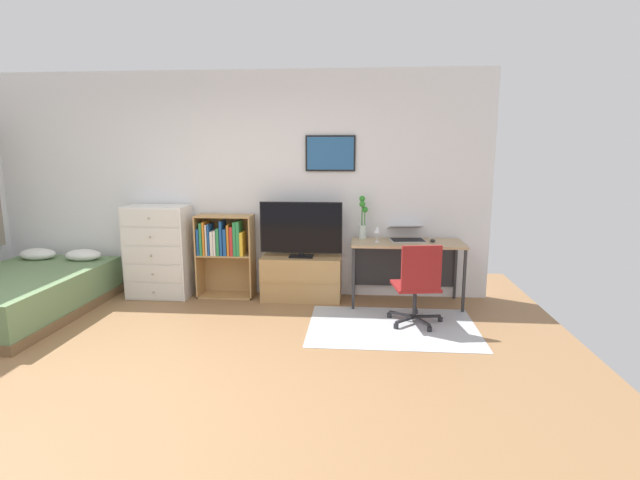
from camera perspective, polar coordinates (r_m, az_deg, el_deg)
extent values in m
plane|color=#936B44|center=(4.11, -18.00, -15.54)|extent=(7.20, 7.20, 0.00)
cube|color=white|center=(6.02, -9.85, 6.41)|extent=(6.12, 0.06, 2.70)
cube|color=black|center=(5.78, 1.24, 10.21)|extent=(0.59, 0.02, 0.42)
cube|color=#285B93|center=(5.77, 1.23, 10.21)|extent=(0.55, 0.01, 0.38)
cube|color=#B2B7BC|center=(5.04, 8.55, -10.10)|extent=(1.70, 1.20, 0.01)
cube|color=brown|center=(6.21, -31.88, -7.17)|extent=(1.35, 2.05, 0.10)
cube|color=#6B8C5B|center=(6.15, -32.09, -5.16)|extent=(1.31, 2.01, 0.35)
ellipsoid|color=white|center=(6.88, -30.41, -1.45)|extent=(0.44, 0.28, 0.14)
ellipsoid|color=white|center=(6.55, -26.21, -1.61)|extent=(0.44, 0.28, 0.14)
cube|color=white|center=(6.17, -18.49, -1.30)|extent=(0.74, 0.42, 1.12)
cube|color=silver|center=(6.09, -19.04, -5.80)|extent=(0.70, 0.01, 0.20)
sphere|color=#A59E8C|center=(6.07, -19.10, -5.84)|extent=(0.03, 0.03, 0.03)
cube|color=silver|center=(6.03, -19.16, -3.78)|extent=(0.70, 0.01, 0.20)
sphere|color=#A59E8C|center=(6.02, -19.22, -3.82)|extent=(0.03, 0.03, 0.03)
cube|color=silver|center=(5.98, -19.29, -1.72)|extent=(0.70, 0.01, 0.20)
sphere|color=#A59E8C|center=(5.97, -19.35, -1.76)|extent=(0.03, 0.03, 0.03)
cube|color=silver|center=(5.94, -19.42, 0.36)|extent=(0.70, 0.01, 0.20)
sphere|color=#A59E8C|center=(5.93, -19.48, 0.33)|extent=(0.03, 0.03, 0.03)
cube|color=silver|center=(5.91, -19.55, 2.47)|extent=(0.70, 0.01, 0.20)
sphere|color=#A59E8C|center=(5.89, -19.62, 2.45)|extent=(0.03, 0.03, 0.03)
cube|color=tan|center=(6.07, -14.10, -1.81)|extent=(0.02, 0.30, 1.01)
cube|color=tan|center=(5.89, -8.01, -1.96)|extent=(0.02, 0.30, 1.01)
cube|color=tan|center=(6.10, -10.93, -6.42)|extent=(0.68, 0.30, 0.02)
cube|color=tan|center=(5.97, -11.10, -1.70)|extent=(0.64, 0.30, 0.02)
cube|color=tan|center=(5.89, -11.27, 2.81)|extent=(0.64, 0.30, 0.02)
cube|color=tan|center=(6.11, -10.73, -1.59)|extent=(0.68, 0.01, 1.01)
cube|color=#1E519E|center=(5.99, -13.98, -0.14)|extent=(0.03, 0.22, 0.32)
cube|color=#2D8C4C|center=(5.97, -13.69, 0.19)|extent=(0.03, 0.20, 0.39)
cube|color=orange|center=(5.97, -13.34, 0.26)|extent=(0.03, 0.22, 0.40)
cube|color=white|center=(5.95, -13.07, 0.10)|extent=(0.02, 0.21, 0.37)
cube|color=#1E519E|center=(5.94, -12.82, 0.11)|extent=(0.02, 0.20, 0.38)
cube|color=white|center=(5.94, -12.48, -0.30)|extent=(0.03, 0.20, 0.29)
cube|color=white|center=(5.91, -12.19, -0.30)|extent=(0.03, 0.17, 0.30)
cube|color=#2D8C4C|center=(5.91, -11.80, -0.14)|extent=(0.03, 0.20, 0.33)
cube|color=#1E519E|center=(5.90, -11.42, 0.26)|extent=(0.03, 0.21, 0.41)
cube|color=#1E519E|center=(5.90, -10.98, -0.16)|extent=(0.04, 0.22, 0.32)
cube|color=orange|center=(5.87, -10.64, 0.05)|extent=(0.03, 0.20, 0.37)
cube|color=red|center=(5.87, -10.29, -0.07)|extent=(0.04, 0.20, 0.35)
cube|color=#2D8C4C|center=(5.85, -9.88, 0.21)|extent=(0.04, 0.21, 0.40)
cube|color=#2D8C4C|center=(5.85, -9.49, 0.25)|extent=(0.04, 0.21, 0.41)
cube|color=gold|center=(5.83, -9.13, -0.40)|extent=(0.04, 0.18, 0.28)
cube|color=tan|center=(5.80, -2.20, -4.52)|extent=(0.94, 0.40, 0.52)
cube|color=tan|center=(5.61, -2.45, -5.06)|extent=(0.94, 0.01, 0.02)
cube|color=black|center=(5.72, -2.24, -1.94)|extent=(0.28, 0.16, 0.02)
cube|color=black|center=(5.71, -2.25, -1.59)|extent=(0.06, 0.04, 0.05)
cube|color=black|center=(5.65, -2.27, 1.49)|extent=(0.97, 0.02, 0.60)
cube|color=black|center=(5.64, -2.28, 1.47)|extent=(0.94, 0.01, 0.57)
cube|color=tan|center=(5.61, 10.28, -0.36)|extent=(1.28, 0.56, 0.03)
cube|color=#2D2D30|center=(5.42, 3.97, -4.60)|extent=(0.03, 0.03, 0.71)
cube|color=#2D2D30|center=(5.54, 16.68, -4.69)|extent=(0.03, 0.03, 0.71)
cube|color=#2D2D30|center=(5.90, 4.04, -3.34)|extent=(0.03, 0.03, 0.71)
cube|color=#2D2D30|center=(6.01, 15.72, -3.45)|extent=(0.03, 0.03, 0.71)
cube|color=#2D2D30|center=(5.94, 9.93, -3.03)|extent=(1.22, 0.02, 0.50)
cylinder|color=#232326|center=(5.27, 14.04, -9.13)|extent=(0.05, 0.05, 0.05)
cube|color=#232326|center=(5.21, 12.58, -8.80)|extent=(0.28, 0.07, 0.02)
cylinder|color=#232326|center=(5.46, 11.24, -8.31)|extent=(0.05, 0.05, 0.05)
cube|color=#232326|center=(5.31, 11.16, -8.39)|extent=(0.08, 0.28, 0.02)
cylinder|color=#232326|center=(5.29, 8.20, -8.82)|extent=(0.05, 0.05, 0.05)
cube|color=#232326|center=(5.23, 9.63, -8.65)|extent=(0.26, 0.16, 0.02)
cylinder|color=#232326|center=(4.99, 8.98, -10.06)|extent=(0.05, 0.05, 0.05)
cube|color=#232326|center=(5.08, 10.05, -9.25)|extent=(0.22, 0.22, 0.02)
cylinder|color=#232326|center=(4.97, 12.81, -10.27)|extent=(0.05, 0.05, 0.05)
cube|color=#232326|center=(5.07, 11.93, -9.35)|extent=(0.15, 0.26, 0.02)
cylinder|color=#232326|center=(5.13, 11.14, -7.14)|extent=(0.04, 0.04, 0.30)
cube|color=maroon|center=(5.08, 11.20, -5.37)|extent=(0.50, 0.50, 0.03)
cube|color=maroon|center=(4.83, 11.91, -3.28)|extent=(0.40, 0.09, 0.45)
cube|color=#B7B7BC|center=(5.66, 10.31, -0.03)|extent=(0.42, 0.31, 0.01)
cube|color=black|center=(5.66, 10.32, 0.03)|extent=(0.39, 0.28, 0.00)
cube|color=#B7B7BC|center=(5.80, 10.01, 1.51)|extent=(0.42, 0.29, 0.08)
cube|color=#234C5B|center=(5.79, 10.03, 1.52)|extent=(0.39, 0.27, 0.06)
ellipsoid|color=#262628|center=(5.66, 13.19, -0.05)|extent=(0.06, 0.10, 0.03)
cylinder|color=silver|center=(5.73, 5.06, 0.98)|extent=(0.09, 0.09, 0.16)
cylinder|color=#3D8438|center=(5.72, 5.31, 2.13)|extent=(0.01, 0.01, 0.30)
sphere|color=#308B2C|center=(5.70, 5.34, 3.60)|extent=(0.07, 0.07, 0.07)
cylinder|color=#3D8438|center=(5.72, 4.98, 2.78)|extent=(0.01, 0.01, 0.42)
sphere|color=#308B2C|center=(5.69, 5.02, 4.89)|extent=(0.07, 0.07, 0.07)
cylinder|color=#3D8438|center=(5.70, 5.00, 2.44)|extent=(0.01, 0.01, 0.36)
sphere|color=#308B2C|center=(5.67, 5.03, 4.25)|extent=(0.07, 0.07, 0.07)
cylinder|color=silver|center=(5.55, 6.76, -0.18)|extent=(0.06, 0.06, 0.01)
cylinder|color=silver|center=(5.54, 6.77, 0.36)|extent=(0.01, 0.01, 0.10)
cone|color=silver|center=(5.53, 6.79, 1.25)|extent=(0.07, 0.07, 0.07)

